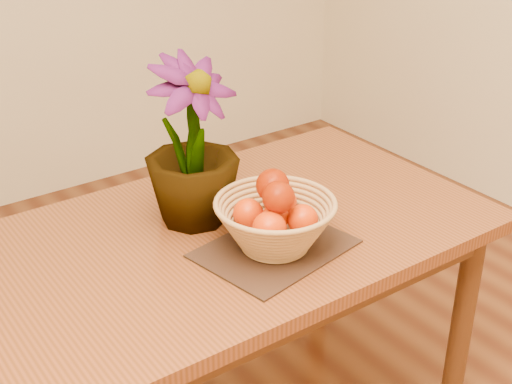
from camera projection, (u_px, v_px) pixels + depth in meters
table at (225, 259)px, 1.88m from camera, size 1.40×0.80×0.75m
placemat at (275, 248)px, 1.76m from camera, size 0.40×0.33×0.01m
wicker_basket at (275, 226)px, 1.73m from camera, size 0.30×0.30×0.12m
orange_pile at (275, 204)px, 1.70m from camera, size 0.18×0.18×0.15m
potted_plant at (191, 143)px, 1.80m from camera, size 0.30×0.30×0.44m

